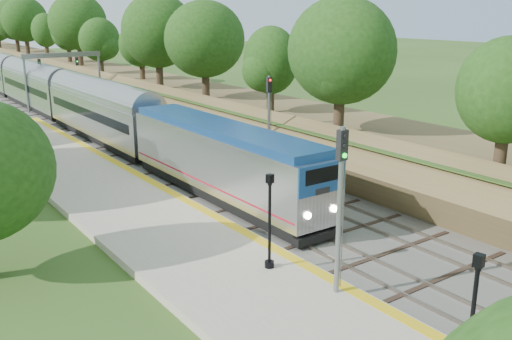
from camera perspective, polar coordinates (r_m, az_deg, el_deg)
trackbed at (r=71.09m, az=-20.00°, el=6.25°), size 9.50×170.00×0.28m
platform at (r=28.40m, az=-9.09°, el=-6.09°), size 6.40×68.00×0.38m
yellow_stripe at (r=29.60m, az=-4.16°, el=-4.60°), size 0.55×68.00×0.01m
embankment at (r=73.48m, az=-13.84°, el=8.51°), size 10.64×170.00×11.70m
signal_gantry at (r=65.88m, az=-18.77°, el=9.86°), size 8.40×0.38×6.20m
trees_behind_platform at (r=29.61m, az=-23.99°, el=2.43°), size 7.82×53.32×7.21m
lamppost_mid at (r=17.33m, az=20.70°, el=-14.66°), size 0.40×0.40×4.04m
lamppost_far at (r=23.23m, az=1.37°, el=-5.69°), size 0.40×0.40×4.01m
signal_platform at (r=20.73m, az=8.42°, el=-2.34°), size 0.37×0.30×6.35m
signal_farside at (r=38.76m, az=1.30°, el=5.81°), size 0.35×0.27×6.29m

